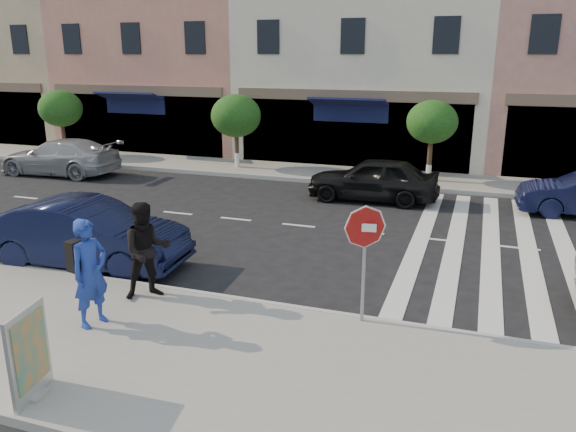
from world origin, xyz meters
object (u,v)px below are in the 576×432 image
object	(u,v)px
car_near_mid	(87,234)
car_far_mid	(373,179)
photographer	(90,273)
poster_board	(29,356)
walker	(147,250)
car_far_left	(60,157)
stop_sign	(365,237)

from	to	relation	value
car_near_mid	car_far_mid	world-z (taller)	car_near_mid
photographer	poster_board	xyz separation A→B (m)	(0.62, -2.14, -0.33)
photographer	poster_board	size ratio (longest dim) A/B	1.47
car_near_mid	car_far_mid	distance (m)	9.73
photographer	car_far_mid	xyz separation A→B (m)	(2.91, 10.96, -0.38)
photographer	car_near_mid	xyz separation A→B (m)	(-2.23, 2.70, -0.35)
walker	car_far_mid	size ratio (longest dim) A/B	0.44
photographer	car_far_left	xyz separation A→B (m)	(-10.08, 10.96, -0.40)
walker	car_far_mid	world-z (taller)	walker
stop_sign	walker	world-z (taller)	stop_sign
stop_sign	poster_board	world-z (taller)	stop_sign
photographer	poster_board	world-z (taller)	photographer
stop_sign	car_near_mid	distance (m)	6.88
car_far_mid	car_near_mid	bearing A→B (deg)	-33.67
stop_sign	walker	size ratio (longest dim) A/B	1.12
walker	car_far_mid	distance (m)	9.96
walker	car_far_mid	xyz separation A→B (m)	(2.64, 9.60, -0.37)
car_near_mid	car_far_mid	bearing A→B (deg)	-36.21
car_far_mid	photographer	bearing A→B (deg)	-16.66
walker	car_near_mid	bearing A→B (deg)	109.62
walker	car_far_left	world-z (taller)	walker
stop_sign	car_far_mid	bearing A→B (deg)	89.19
walker	car_near_mid	xyz separation A→B (m)	(-2.51, 1.34, -0.34)
photographer	car_near_mid	bearing A→B (deg)	53.36
walker	car_far_left	size ratio (longest dim) A/B	0.38
photographer	car_far_left	bearing A→B (deg)	56.38
stop_sign	car_far_left	world-z (taller)	stop_sign
walker	photographer	bearing A→B (deg)	-143.76
car_near_mid	car_far_left	size ratio (longest dim) A/B	0.94
photographer	car_far_left	distance (m)	14.89
walker	car_far_left	xyz separation A→B (m)	(-10.36, 9.60, -0.39)
walker	poster_board	world-z (taller)	walker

